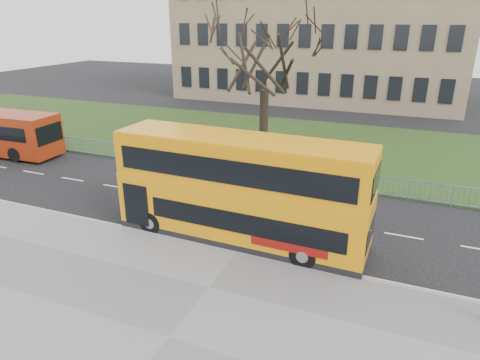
{
  "coord_description": "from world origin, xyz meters",
  "views": [
    {
      "loc": [
        5.65,
        -15.13,
        8.78
      ],
      "look_at": [
        -0.95,
        1.0,
        2.09
      ],
      "focal_mm": 32.0,
      "sensor_mm": 36.0,
      "label": 1
    }
  ],
  "objects": [
    {
      "name": "yellow_bus",
      "position": [
        -0.38,
        -0.35,
        2.33
      ],
      "size": [
        10.43,
        2.75,
        4.34
      ],
      "rotation": [
        0.0,
        0.0,
        -0.03
      ],
      "color": "#FB9B0A",
      "rests_on": "ground"
    },
    {
      "name": "civic_building",
      "position": [
        -5.0,
        35.0,
        7.0
      ],
      "size": [
        30.0,
        15.0,
        14.0
      ],
      "primitive_type": "cube",
      "color": "#8C7059",
      "rests_on": "ground"
    },
    {
      "name": "pavement",
      "position": [
        0.0,
        -6.75,
        0.06
      ],
      "size": [
        80.0,
        10.5,
        0.12
      ],
      "primitive_type": "cube",
      "color": "slate",
      "rests_on": "ground"
    },
    {
      "name": "bare_tree",
      "position": [
        -3.0,
        10.0,
        5.41
      ],
      "size": [
        7.47,
        7.47,
        10.66
      ],
      "primitive_type": null,
      "color": "black",
      "rests_on": "grass_verge"
    },
    {
      "name": "grass_verge",
      "position": [
        0.0,
        14.3,
        0.04
      ],
      "size": [
        80.0,
        15.4,
        0.08
      ],
      "primitive_type": "cube",
      "color": "#213C16",
      "rests_on": "ground"
    },
    {
      "name": "kerb",
      "position": [
        0.0,
        -1.55,
        0.07
      ],
      "size": [
        80.0,
        0.2,
        0.14
      ],
      "primitive_type": "cube",
      "color": "gray",
      "rests_on": "ground"
    },
    {
      "name": "guard_railing",
      "position": [
        0.0,
        6.6,
        0.55
      ],
      "size": [
        40.0,
        0.12,
        1.1
      ],
      "primitive_type": null,
      "color": "#6B88BE",
      "rests_on": "ground"
    },
    {
      "name": "ground",
      "position": [
        0.0,
        0.0,
        0.0
      ],
      "size": [
        120.0,
        120.0,
        0.0
      ],
      "primitive_type": "plane",
      "color": "black",
      "rests_on": "ground"
    }
  ]
}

